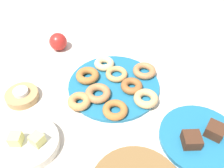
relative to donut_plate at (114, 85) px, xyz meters
The scene contains 20 objects.
ground_plane 0.01m from the donut_plate, ahead, with size 2.40×2.40×0.00m, color beige.
donut_plate is the anchor object (origin of this frame).
donut_0 0.11m from the donut_plate, ahead, with size 0.09×0.09×0.03m, color #AD6B33.
donut_1 0.14m from the donut_plate, 139.34° to the right, with size 0.09×0.09×0.03m, color #B27547.
donut_2 0.07m from the donut_plate, behind, with size 0.08×0.08×0.03m, color #995B2D.
donut_3 0.14m from the donut_plate, 156.34° to the left, with size 0.09×0.09×0.03m, color tan.
donut_4 0.14m from the donut_plate, 105.02° to the left, with size 0.09×0.09×0.03m, color #AD6B33.
donut_5 0.05m from the donut_plate, 95.12° to the right, with size 0.09×0.09×0.02m, color tan.
donut_6 0.09m from the donut_plate, 59.89° to the left, with size 0.09×0.09×0.03m, color #B27547.
donut_7 0.16m from the donut_plate, 52.59° to the left, with size 0.08×0.08×0.03m, color #C6844C.
donut_8 0.12m from the donut_plate, 56.47° to the right, with size 0.08×0.08×0.03m, color #EABC84.
cake_plate 0.36m from the donut_plate, 152.47° to the left, with size 0.26×0.26×0.01m, color #1E6B93.
brownie_near 0.39m from the donut_plate, 157.66° to the left, with size 0.05×0.05×0.04m, color #472819.
brownie_far 0.35m from the donut_plate, 145.31° to the left, with size 0.05×0.05×0.04m, color #472819.
candle_holder 0.34m from the donut_plate, 23.73° to the left, with size 0.12×0.12×0.03m, color tan.
tealight 0.35m from the donut_plate, 23.73° to the left, with size 0.05×0.05×0.01m, color silver.
fruit_bowl 0.37m from the donut_plate, 58.78° to the left, with size 0.18×0.18×0.03m, color silver.
melon_chunk_left 0.36m from the donut_plate, 63.14° to the left, with size 0.04×0.04×0.04m, color #DBD67A.
melon_chunk_right 0.40m from the donut_plate, 55.91° to the left, with size 0.04×0.04×0.04m, color #DBD67A.
apple 0.35m from the donut_plate, 31.10° to the right, with size 0.08×0.08×0.08m, color red.
Camera 1 is at (-0.15, 0.65, 0.67)m, focal length 38.95 mm.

